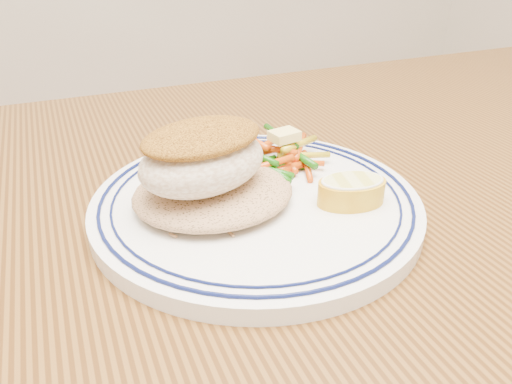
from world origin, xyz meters
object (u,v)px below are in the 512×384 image
Objects in this scene: fish_fillet at (203,156)px; rice_pilaf at (213,189)px; dining_table at (279,327)px; lemon_wedge at (351,190)px; vegetable_pile at (277,154)px; plate at (256,202)px.

rice_pilaf is at bearing 26.27° from fish_fillet.
dining_table is 23.17× the size of lemon_wedge.
rice_pilaf is (-0.04, 0.05, 0.12)m from dining_table.
lemon_wedge is (0.03, -0.09, -0.00)m from vegetable_pile.
vegetable_pile is at bearing 28.20° from fish_fillet.
vegetable_pile is at bearing 28.41° from rice_pilaf.
lemon_wedge is (0.12, -0.04, -0.03)m from fish_fillet.
vegetable_pile is 0.09m from lemon_wedge.
lemon_wedge is (0.11, -0.05, -0.00)m from rice_pilaf.
vegetable_pile reaches higher than plate.
dining_table is 0.12m from plate.
rice_pilaf is 0.09m from vegetable_pile.
dining_table is 0.16m from vegetable_pile.
rice_pilaf is 1.09× the size of fish_fillet.
dining_table is at bearing -112.27° from vegetable_pile.
plate is 0.04m from rice_pilaf.
fish_fillet is at bearing 179.60° from plate.
lemon_wedge is at bearing -72.36° from vegetable_pile.
rice_pilaf reaches higher than dining_table.
fish_fillet is 0.13m from lemon_wedge.
fish_fillet is 0.11m from vegetable_pile.
plate is (-0.00, 0.05, 0.11)m from dining_table.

